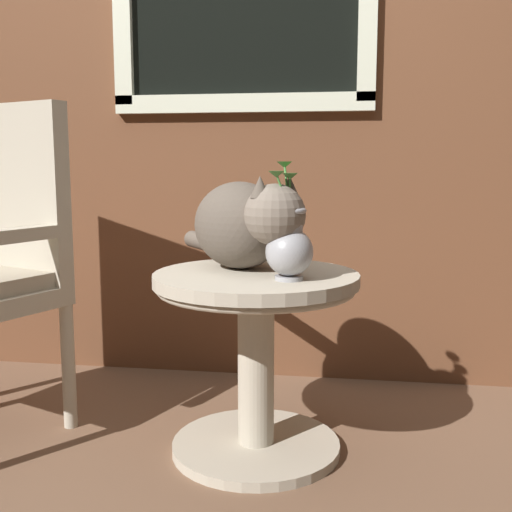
% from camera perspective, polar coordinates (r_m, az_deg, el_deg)
% --- Properties ---
extents(ground_plane, '(6.00, 6.00, 0.00)m').
position_cam_1_polar(ground_plane, '(1.95, -9.61, -18.07)').
color(ground_plane, brown).
extents(back_wall, '(4.00, 0.07, 2.60)m').
position_cam_1_polar(back_wall, '(2.59, -4.15, 18.30)').
color(back_wall, brown).
rests_on(back_wall, ground_plane).
extents(wicker_side_table, '(0.60, 0.60, 0.55)m').
position_cam_1_polar(wicker_side_table, '(1.87, 0.00, -7.12)').
color(wicker_side_table, '#B2A893').
rests_on(wicker_side_table, ground_plane).
extents(cat, '(0.46, 0.55, 0.28)m').
position_cam_1_polar(cat, '(1.87, -1.05, 2.96)').
color(cat, brown).
rests_on(cat, wicker_side_table).
extents(pewter_vase_with_ivy, '(0.13, 0.13, 0.32)m').
position_cam_1_polar(pewter_vase_with_ivy, '(1.70, 3.03, 1.07)').
color(pewter_vase_with_ivy, '#99999E').
rests_on(pewter_vase_with_ivy, wicker_side_table).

